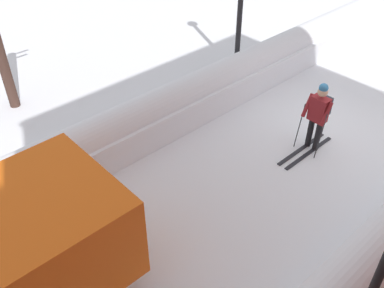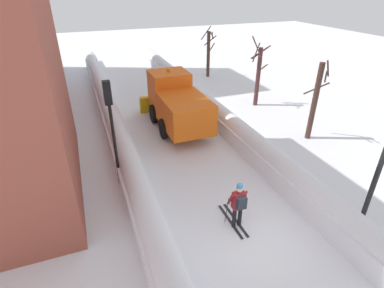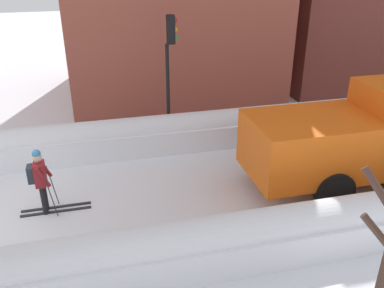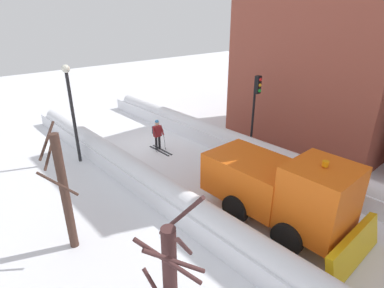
# 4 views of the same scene
# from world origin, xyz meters

# --- Properties ---
(ground_plane) EXTENTS (80.00, 80.00, 0.00)m
(ground_plane) POSITION_xyz_m (0.00, 10.00, 0.00)
(ground_plane) COLOR white
(snowbank_left) EXTENTS (1.10, 36.00, 1.25)m
(snowbank_left) POSITION_xyz_m (-2.98, 10.00, 0.59)
(snowbank_left) COLOR white
(snowbank_left) RESTS_ON ground
(plow_truck) EXTENTS (3.20, 5.98, 3.12)m
(plow_truck) POSITION_xyz_m (0.56, 9.40, 1.48)
(plow_truck) COLOR orange
(plow_truck) RESTS_ON ground
(skier) EXTENTS (0.62, 1.80, 1.81)m
(skier) POSITION_xyz_m (-0.07, 0.91, 1.00)
(skier) COLOR black
(skier) RESTS_ON ground
(traffic_light_pole) EXTENTS (0.28, 0.42, 4.41)m
(traffic_light_pole) POSITION_xyz_m (-3.48, 5.01, 3.09)
(traffic_light_pole) COLOR black
(traffic_light_pole) RESTS_ON ground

